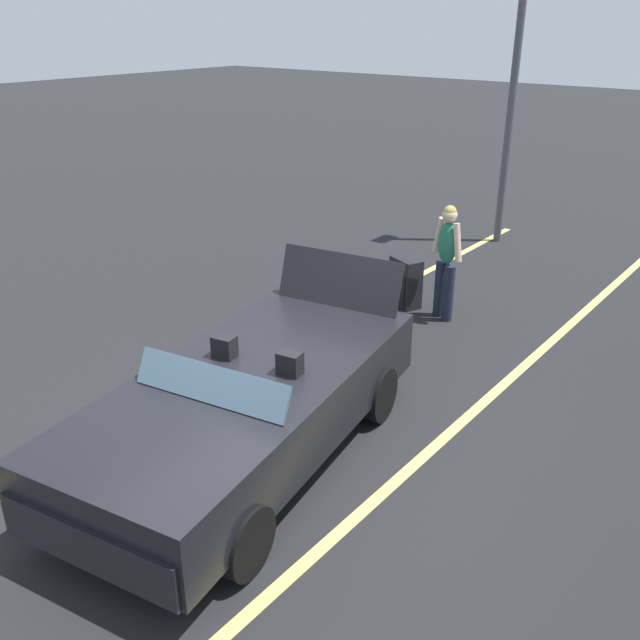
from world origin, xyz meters
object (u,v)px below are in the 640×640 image
(suitcase_large_black, at_px, (405,282))
(traveler_person, at_px, (447,256))
(suitcase_medium_bright, at_px, (365,310))
(suitcase_small_carryon, at_px, (331,305))
(convertible_car, at_px, (234,416))
(parking_lamp_post, at_px, (515,75))
(duffel_bag, at_px, (350,295))

(suitcase_large_black, height_order, traveler_person, traveler_person)
(suitcase_medium_bright, height_order, suitcase_small_carryon, suitcase_medium_bright)
(suitcase_small_carryon, bearing_deg, traveler_person, -82.07)
(suitcase_large_black, xyz_separation_m, suitcase_small_carryon, (1.14, -0.51, -0.12))
(convertible_car, height_order, suitcase_small_carryon, convertible_car)
(suitcase_large_black, height_order, parking_lamp_post, parking_lamp_post)
(suitcase_medium_bright, relative_size, suitcase_small_carryon, 1.68)
(duffel_bag, xyz_separation_m, traveler_person, (-0.44, 1.32, 0.77))
(suitcase_small_carryon, relative_size, traveler_person, 0.30)
(traveler_person, bearing_deg, suitcase_small_carryon, -24.54)
(convertible_car, height_order, duffel_bag, convertible_car)
(suitcase_small_carryon, bearing_deg, suitcase_medium_bright, -121.38)
(convertible_car, xyz_separation_m, traveler_person, (-4.42, -0.24, 0.34))
(duffel_bag, bearing_deg, suitcase_medium_bright, 48.85)
(suitcase_medium_bright, height_order, parking_lamp_post, parking_lamp_post)
(suitcase_medium_bright, bearing_deg, duffel_bag, -117.86)
(convertible_car, relative_size, parking_lamp_post, 0.84)
(suitcase_medium_bright, xyz_separation_m, suitcase_small_carryon, (0.03, -0.56, -0.06))
(convertible_car, relative_size, suitcase_medium_bright, 5.22)
(suitcase_large_black, distance_m, parking_lamp_post, 4.70)
(suitcase_large_black, relative_size, traveler_person, 0.45)
(convertible_car, relative_size, suitcase_small_carryon, 8.76)
(parking_lamp_post, bearing_deg, suitcase_medium_bright, 4.24)
(duffel_bag, bearing_deg, parking_lamp_post, 175.58)
(traveler_person, bearing_deg, duffel_bag, -48.81)
(suitcase_small_carryon, xyz_separation_m, parking_lamp_post, (-5.00, 0.20, 2.77))
(convertible_car, relative_size, duffel_bag, 6.20)
(convertible_car, bearing_deg, suitcase_large_black, -178.63)
(duffel_bag, height_order, traveler_person, traveler_person)
(suitcase_small_carryon, height_order, duffel_bag, suitcase_small_carryon)
(suitcase_small_carryon, distance_m, duffel_bag, 0.67)
(suitcase_small_carryon, distance_m, parking_lamp_post, 5.72)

